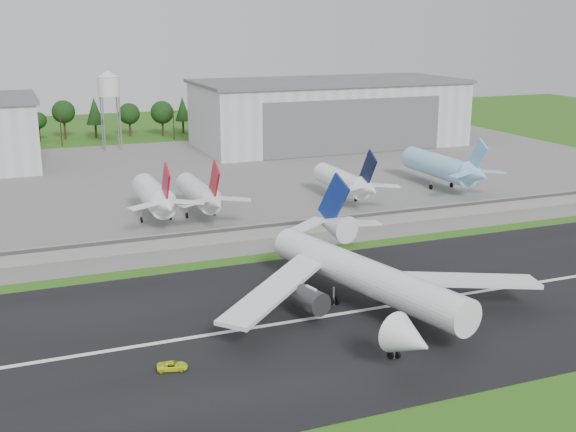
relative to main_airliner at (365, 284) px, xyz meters
name	(u,v)px	position (x,y,z in m)	size (l,w,h in m)	color
ground	(333,345)	(-10.21, -9.58, -4.89)	(600.00, 600.00, 0.00)	#275714
runway	(307,320)	(-10.21, 0.42, -4.84)	(320.00, 60.00, 0.10)	black
runway_centerline	(307,319)	(-10.21, 0.42, -4.78)	(220.00, 1.00, 0.02)	white
apron	(162,183)	(-10.21, 110.42, -4.84)	(320.00, 150.00, 0.10)	slate
blast_fence	(225,235)	(-10.21, 45.41, -3.09)	(240.00, 0.61, 3.50)	gray
hangar_east	(328,113)	(64.79, 155.34, 7.73)	(102.00, 47.00, 25.20)	silver
water_tower	(108,84)	(-15.21, 175.42, 19.66)	(8.40, 8.40, 29.40)	#99999E
utility_poles	(120,143)	(-10.21, 190.42, -4.89)	(230.00, 3.00, 12.00)	black
treeline	(114,137)	(-10.21, 205.42, -4.89)	(320.00, 16.00, 22.00)	black
main_airliner	(365,284)	(0.00, 0.00, 0.00)	(55.67, 58.67, 18.17)	white
ground_vehicle	(172,366)	(-34.26, -8.88, -4.20)	(1.96, 4.26, 1.18)	#D4EF1C
parked_jet_red_a	(156,197)	(-20.65, 67.01, 1.49)	(7.36, 31.29, 16.91)	white
parked_jet_red_b	(202,194)	(-9.60, 66.97, 1.19)	(7.36, 31.29, 16.58)	white
parked_jet_navy	(347,182)	(29.51, 66.96, 1.14)	(7.36, 31.29, 16.53)	white
parked_jet_skyblue	(445,167)	(63.02, 72.04, 1.67)	(7.36, 37.29, 17.14)	#8ED0F6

